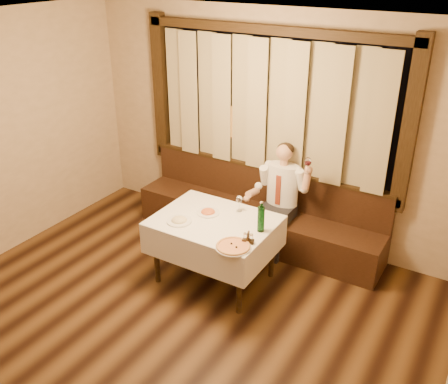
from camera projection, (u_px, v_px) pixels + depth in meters
The scene contains 10 objects.
room at pixel (170, 181), 4.42m from camera, with size 5.01×6.01×2.81m.
banquette at pixel (258, 217), 6.29m from camera, with size 3.20×0.61×0.94m.
dining_table at pixel (214, 228), 5.35m from camera, with size 1.27×0.97×0.76m.
pizza at pixel (233, 246), 4.79m from camera, with size 0.35×0.35×0.04m.
pasta_red at pixel (208, 210), 5.42m from camera, with size 0.25×0.25×0.09m.
pasta_cream at pixel (179, 219), 5.25m from camera, with size 0.27×0.27×0.09m.
green_bottle at pixel (261, 219), 5.03m from camera, with size 0.07×0.07×0.33m.
table_wine_glass at pixel (239, 200), 5.41m from camera, with size 0.07×0.07×0.19m.
cruet_caddy at pixel (248, 239), 4.87m from camera, with size 0.12×0.08×0.12m.
seated_man at pixel (280, 191), 5.85m from camera, with size 0.73×0.54×1.36m.
Camera 1 is at (2.48, -2.23, 3.34)m, focal length 40.00 mm.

